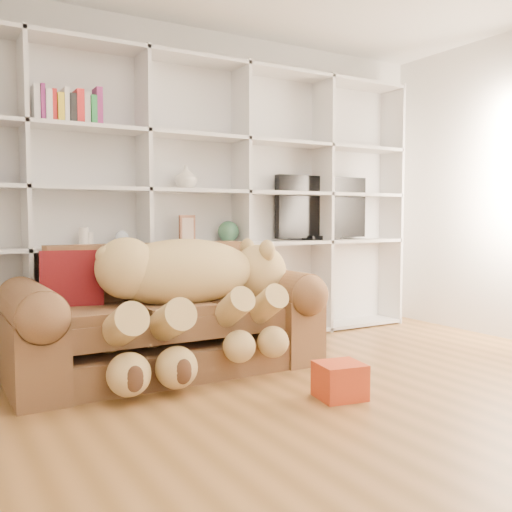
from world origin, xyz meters
TOP-DOWN VIEW (x-y plane):
  - floor at (0.00, 0.00)m, footprint 5.00×5.00m
  - wall_back at (0.00, 2.50)m, footprint 5.00×0.02m
  - bookshelf at (-0.24, 2.36)m, footprint 4.43×0.35m
  - sofa at (-0.51, 1.69)m, footprint 2.11×0.91m
  - teddy_bear at (-0.40, 1.51)m, footprint 1.57×0.86m
  - throw_pillow at (-1.11, 1.84)m, footprint 0.44×0.30m
  - gift_box at (0.16, 0.58)m, footprint 0.31×0.29m
  - tv at (1.36, 2.35)m, footprint 1.03×0.18m
  - picture_frame at (-0.07, 2.30)m, footprint 0.17×0.09m
  - green_vase at (0.32, 2.30)m, footprint 0.18×0.18m
  - figurine_tall at (-0.92, 2.30)m, footprint 0.07×0.07m
  - figurine_short at (-0.88, 2.30)m, footprint 0.08×0.08m
  - snow_globe at (-0.62, 2.30)m, footprint 0.11×0.11m
  - shelf_vase at (-0.08, 2.30)m, footprint 0.22×0.22m

SIDE VIEW (x-z plane):
  - floor at x=0.00m, z-range 0.00..0.00m
  - gift_box at x=0.16m, z-range 0.00..0.21m
  - sofa at x=-0.51m, z-range -0.11..0.78m
  - teddy_bear at x=-0.40m, z-range 0.16..1.07m
  - throw_pillow at x=-1.11m, z-range 0.44..0.86m
  - figurine_short at x=-0.88m, z-range 0.86..0.97m
  - snow_globe at x=-0.62m, z-range 0.87..0.98m
  - figurine_tall at x=-0.92m, z-range 0.86..1.01m
  - green_vase at x=0.32m, z-range 0.86..1.05m
  - picture_frame at x=-0.07m, z-range 0.88..1.10m
  - tv at x=1.36m, z-range 0.86..1.47m
  - bookshelf at x=-0.24m, z-range 0.11..2.51m
  - wall_back at x=0.00m, z-range 0.00..2.70m
  - shelf_vase at x=-0.08m, z-range 1.31..1.51m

